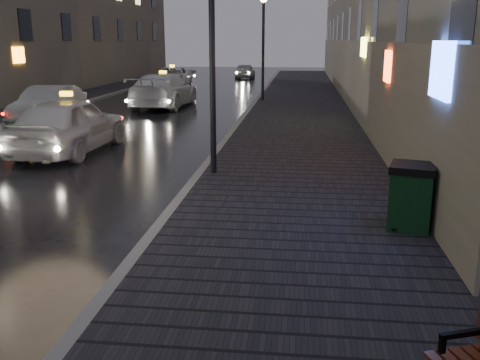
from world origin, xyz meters
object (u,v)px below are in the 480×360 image
at_px(lamp_far, 263,35).
at_px(taxi_near, 69,125).
at_px(trash_bin, 411,196).
at_px(car_left_mid, 49,105).
at_px(car_far, 245,71).
at_px(lamp_near, 212,29).
at_px(taxi_far, 172,77).
at_px(taxi_mid, 164,90).

height_order(lamp_far, taxi_near, lamp_far).
height_order(lamp_far, trash_bin, lamp_far).
distance_m(lamp_far, trash_bin, 20.09).
relative_size(lamp_far, trash_bin, 4.74).
xyz_separation_m(car_left_mid, car_far, (5.02, 26.27, -0.10)).
xyz_separation_m(lamp_far, taxi_near, (-4.74, -13.45, -2.65)).
xyz_separation_m(lamp_near, taxi_far, (-7.11, 25.28, -2.79)).
distance_m(lamp_far, taxi_mid, 5.93).
bearing_deg(lamp_near, taxi_mid, 109.18).
height_order(taxi_mid, taxi_far, taxi_mid).
xyz_separation_m(trash_bin, car_left_mid, (-11.82, 11.27, 0.03)).
relative_size(taxi_far, car_far, 1.34).
height_order(lamp_near, taxi_near, lamp_near).
relative_size(lamp_far, taxi_near, 1.08).
bearing_deg(taxi_mid, lamp_far, -151.24).
xyz_separation_m(taxi_far, car_far, (4.26, 8.76, -0.06)).
relative_size(taxi_mid, taxi_far, 1.13).
bearing_deg(car_left_mid, taxi_mid, 58.75).
distance_m(lamp_far, taxi_near, 14.50).
distance_m(taxi_near, car_left_mid, 6.08).
distance_m(lamp_near, taxi_near, 6.00).
bearing_deg(lamp_near, car_left_mid, 135.38).
bearing_deg(car_far, lamp_near, 94.64).
xyz_separation_m(taxi_near, taxi_far, (-2.37, 22.73, -0.14)).
xyz_separation_m(taxi_mid, taxi_far, (-2.38, 11.68, -0.13)).
height_order(lamp_near, taxi_far, lamp_near).
height_order(lamp_far, taxi_far, lamp_far).
height_order(trash_bin, taxi_mid, taxi_mid).
bearing_deg(lamp_near, car_far, 94.79).
xyz_separation_m(lamp_far, car_far, (-2.85, 18.04, -2.85)).
relative_size(taxi_near, taxi_far, 0.97).
relative_size(taxi_mid, car_far, 1.52).
bearing_deg(car_left_mid, taxi_far, 84.55).
distance_m(lamp_far, car_left_mid, 11.72).
bearing_deg(trash_bin, car_far, 115.33).
distance_m(lamp_near, trash_bin, 5.96).
distance_m(lamp_near, lamp_far, 16.00).
xyz_separation_m(trash_bin, taxi_mid, (-8.68, 17.10, 0.11)).
relative_size(trash_bin, taxi_near, 0.23).
distance_m(trash_bin, car_left_mid, 16.33).
xyz_separation_m(lamp_far, car_left_mid, (-7.87, -8.23, -2.75)).
relative_size(taxi_near, car_far, 1.31).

